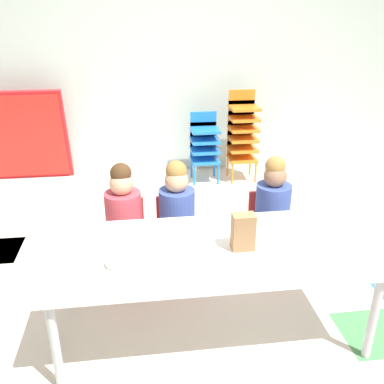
{
  "coord_description": "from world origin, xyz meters",
  "views": [
    {
      "loc": [
        -0.53,
        -2.86,
        1.9
      ],
      "look_at": [
        -0.22,
        -0.47,
        0.86
      ],
      "focal_mm": 39.92,
      "sensor_mm": 36.0,
      "label": 1
    }
  ],
  "objects_px": {
    "kid_chair_blue_stack": "(204,143)",
    "paper_bag_brown": "(243,232)",
    "seated_child_near_camera": "(124,212)",
    "seated_child_middle_seat": "(177,209)",
    "folded_activity_table": "(27,137)",
    "kid_chair_orange_stack": "(242,131)",
    "donut_powdered_on_plate": "(115,263)",
    "paper_plate_near_edge": "(116,266)",
    "craft_table": "(211,254)",
    "seated_child_far_right": "(272,204)",
    "paper_plate_center_table": "(195,237)"
  },
  "relations": [
    {
      "from": "kid_chair_blue_stack",
      "to": "paper_bag_brown",
      "type": "relative_size",
      "value": 3.64
    },
    {
      "from": "seated_child_near_camera",
      "to": "seated_child_middle_seat",
      "type": "bearing_deg",
      "value": 0.0
    },
    {
      "from": "seated_child_middle_seat",
      "to": "folded_activity_table",
      "type": "bearing_deg",
      "value": 125.07
    },
    {
      "from": "kid_chair_orange_stack",
      "to": "paper_bag_brown",
      "type": "bearing_deg",
      "value": -103.61
    },
    {
      "from": "kid_chair_blue_stack",
      "to": "donut_powdered_on_plate",
      "type": "height_order",
      "value": "kid_chair_blue_stack"
    },
    {
      "from": "paper_bag_brown",
      "to": "kid_chair_blue_stack",
      "type": "bearing_deg",
      "value": 85.91
    },
    {
      "from": "seated_child_middle_seat",
      "to": "paper_plate_near_edge",
      "type": "distance_m",
      "value": 0.88
    },
    {
      "from": "craft_table",
      "to": "seated_child_near_camera",
      "type": "bearing_deg",
      "value": 129.34
    },
    {
      "from": "seated_child_middle_seat",
      "to": "paper_bag_brown",
      "type": "height_order",
      "value": "seated_child_middle_seat"
    },
    {
      "from": "seated_child_far_right",
      "to": "folded_activity_table",
      "type": "bearing_deg",
      "value": 135.99
    },
    {
      "from": "craft_table",
      "to": "paper_bag_brown",
      "type": "relative_size",
      "value": 8.7
    },
    {
      "from": "kid_chair_blue_stack",
      "to": "kid_chair_orange_stack",
      "type": "height_order",
      "value": "kid_chair_orange_stack"
    },
    {
      "from": "folded_activity_table",
      "to": "paper_plate_center_table",
      "type": "xyz_separation_m",
      "value": [
        1.57,
        -2.68,
        0.07
      ]
    },
    {
      "from": "kid_chair_blue_stack",
      "to": "folded_activity_table",
      "type": "bearing_deg",
      "value": 173.48
    },
    {
      "from": "kid_chair_blue_stack",
      "to": "seated_child_near_camera",
      "type": "bearing_deg",
      "value": -114.8
    },
    {
      "from": "seated_child_middle_seat",
      "to": "paper_plate_center_table",
      "type": "height_order",
      "value": "seated_child_middle_seat"
    },
    {
      "from": "kid_chair_orange_stack",
      "to": "paper_bag_brown",
      "type": "distance_m",
      "value": 2.68
    },
    {
      "from": "kid_chair_blue_stack",
      "to": "paper_plate_center_table",
      "type": "height_order",
      "value": "kid_chair_blue_stack"
    },
    {
      "from": "paper_bag_brown",
      "to": "paper_plate_near_edge",
      "type": "distance_m",
      "value": 0.74
    },
    {
      "from": "seated_child_middle_seat",
      "to": "seated_child_far_right",
      "type": "height_order",
      "value": "same"
    },
    {
      "from": "kid_chair_blue_stack",
      "to": "paper_plate_center_table",
      "type": "xyz_separation_m",
      "value": [
        -0.45,
        -2.45,
        0.15
      ]
    },
    {
      "from": "paper_plate_near_edge",
      "to": "donut_powdered_on_plate",
      "type": "bearing_deg",
      "value": 0.0
    },
    {
      "from": "craft_table",
      "to": "paper_plate_near_edge",
      "type": "bearing_deg",
      "value": -166.2
    },
    {
      "from": "craft_table",
      "to": "kid_chair_blue_stack",
      "type": "relative_size",
      "value": 2.39
    },
    {
      "from": "seated_child_far_right",
      "to": "donut_powdered_on_plate",
      "type": "distance_m",
      "value": 1.37
    },
    {
      "from": "seated_child_near_camera",
      "to": "paper_plate_center_table",
      "type": "height_order",
      "value": "seated_child_near_camera"
    },
    {
      "from": "paper_bag_brown",
      "to": "folded_activity_table",
      "type": "bearing_deg",
      "value": 122.88
    },
    {
      "from": "paper_bag_brown",
      "to": "seated_child_far_right",
      "type": "bearing_deg",
      "value": 59.68
    },
    {
      "from": "seated_child_middle_seat",
      "to": "folded_activity_table",
      "type": "height_order",
      "value": "folded_activity_table"
    },
    {
      "from": "kid_chair_orange_stack",
      "to": "folded_activity_table",
      "type": "distance_m",
      "value": 2.47
    },
    {
      "from": "craft_table",
      "to": "paper_bag_brown",
      "type": "distance_m",
      "value": 0.24
    },
    {
      "from": "kid_chair_blue_stack",
      "to": "kid_chair_orange_stack",
      "type": "xyz_separation_m",
      "value": [
        0.44,
        0.0,
        0.12
      ]
    },
    {
      "from": "seated_child_middle_seat",
      "to": "kid_chair_orange_stack",
      "type": "height_order",
      "value": "kid_chair_orange_stack"
    },
    {
      "from": "craft_table",
      "to": "seated_child_middle_seat",
      "type": "xyz_separation_m",
      "value": [
        -0.14,
        0.64,
        -0.01
      ]
    },
    {
      "from": "seated_child_near_camera",
      "to": "paper_bag_brown",
      "type": "height_order",
      "value": "seated_child_near_camera"
    },
    {
      "from": "paper_plate_center_table",
      "to": "seated_child_middle_seat",
      "type": "bearing_deg",
      "value": 96.51
    },
    {
      "from": "seated_child_near_camera",
      "to": "paper_plate_near_edge",
      "type": "height_order",
      "value": "seated_child_near_camera"
    },
    {
      "from": "folded_activity_table",
      "to": "donut_powdered_on_plate",
      "type": "bearing_deg",
      "value": -69.38
    },
    {
      "from": "craft_table",
      "to": "paper_plate_near_edge",
      "type": "height_order",
      "value": "paper_plate_near_edge"
    },
    {
      "from": "kid_chair_blue_stack",
      "to": "kid_chair_orange_stack",
      "type": "distance_m",
      "value": 0.46
    },
    {
      "from": "kid_chair_orange_stack",
      "to": "donut_powdered_on_plate",
      "type": "bearing_deg",
      "value": -116.71
    },
    {
      "from": "craft_table",
      "to": "seated_child_near_camera",
      "type": "xyz_separation_m",
      "value": [
        -0.53,
        0.64,
        -0.01
      ]
    },
    {
      "from": "seated_child_far_right",
      "to": "craft_table",
      "type": "bearing_deg",
      "value": -131.81
    },
    {
      "from": "seated_child_middle_seat",
      "to": "seated_child_far_right",
      "type": "bearing_deg",
      "value": -0.0
    },
    {
      "from": "paper_bag_brown",
      "to": "paper_plate_near_edge",
      "type": "height_order",
      "value": "paper_bag_brown"
    },
    {
      "from": "seated_child_middle_seat",
      "to": "donut_powdered_on_plate",
      "type": "xyz_separation_m",
      "value": [
        -0.41,
        -0.78,
        0.08
      ]
    },
    {
      "from": "kid_chair_orange_stack",
      "to": "paper_bag_brown",
      "type": "xyz_separation_m",
      "value": [
        -0.63,
        -2.6,
        0.14
      ]
    },
    {
      "from": "seated_child_far_right",
      "to": "seated_child_middle_seat",
      "type": "bearing_deg",
      "value": 180.0
    },
    {
      "from": "seated_child_middle_seat",
      "to": "seated_child_far_right",
      "type": "distance_m",
      "value": 0.72
    },
    {
      "from": "paper_bag_brown",
      "to": "donut_powdered_on_plate",
      "type": "distance_m",
      "value": 0.74
    }
  ]
}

